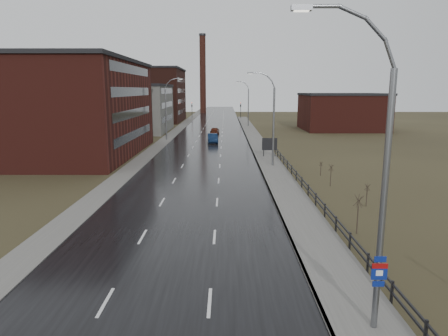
{
  "coord_description": "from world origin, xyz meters",
  "views": [
    {
      "loc": [
        3.0,
        -12.12,
        9.28
      ],
      "look_at": [
        2.88,
        19.81,
        3.0
      ],
      "focal_mm": 32.0,
      "sensor_mm": 36.0,
      "label": 1
    }
  ],
  "objects_px": {
    "car_near": "(213,139)",
    "car_far": "(215,131)",
    "streetlight_main": "(376,180)",
    "billboard": "(270,145)"
  },
  "relations": [
    {
      "from": "streetlight_main",
      "to": "car_far",
      "type": "xyz_separation_m",
      "value": [
        -7.73,
        69.97,
        -5.33
      ]
    },
    {
      "from": "billboard",
      "to": "car_near",
      "type": "relative_size",
      "value": 0.56
    },
    {
      "from": "billboard",
      "to": "car_far",
      "type": "bearing_deg",
      "value": 105.86
    },
    {
      "from": "streetlight_main",
      "to": "car_far",
      "type": "distance_m",
      "value": 70.6
    },
    {
      "from": "car_far",
      "to": "car_near",
      "type": "bearing_deg",
      "value": 93.63
    },
    {
      "from": "streetlight_main",
      "to": "billboard",
      "type": "distance_m",
      "value": 40.79
    },
    {
      "from": "streetlight_main",
      "to": "car_far",
      "type": "height_order",
      "value": "streetlight_main"
    },
    {
      "from": "streetlight_main",
      "to": "car_near",
      "type": "relative_size",
      "value": 2.46
    },
    {
      "from": "billboard",
      "to": "car_far",
      "type": "height_order",
      "value": "billboard"
    },
    {
      "from": "car_near",
      "to": "car_far",
      "type": "distance_m",
      "value": 14.1
    }
  ]
}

